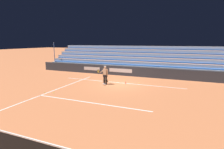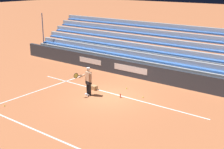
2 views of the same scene
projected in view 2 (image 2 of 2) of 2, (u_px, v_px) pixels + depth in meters
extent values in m
plane|color=#B7663D|center=(109.00, 96.00, 18.53)|extent=(160.00, 160.00, 0.00)
cube|color=white|center=(114.00, 94.00, 18.91)|extent=(12.00, 0.10, 0.01)
cube|color=white|center=(10.00, 100.00, 17.89)|extent=(0.10, 12.00, 0.01)
cube|color=white|center=(35.00, 130.00, 14.35)|extent=(8.22, 0.10, 0.01)
cube|color=#2D333D|center=(145.00, 72.00, 21.47)|extent=(24.54, 0.24, 1.10)
cube|color=silver|center=(130.00, 69.00, 22.04)|extent=(2.80, 0.01, 0.44)
cube|color=silver|center=(90.00, 61.00, 24.24)|extent=(2.20, 0.01, 0.40)
cube|color=#9EA3A8|center=(164.00, 64.00, 23.44)|extent=(23.31, 4.00, 1.10)
cube|color=blue|center=(153.00, 60.00, 22.05)|extent=(22.85, 0.40, 0.12)
cube|color=#9EA3A8|center=(155.00, 58.00, 22.22)|extent=(23.31, 0.24, 0.45)
cube|color=blue|center=(159.00, 52.00, 22.52)|extent=(22.85, 0.40, 0.12)
cube|color=#9EA3A8|center=(161.00, 50.00, 22.69)|extent=(23.31, 0.24, 0.45)
cube|color=blue|center=(164.00, 44.00, 23.00)|extent=(22.85, 0.40, 0.12)
cube|color=#9EA3A8|center=(166.00, 42.00, 23.17)|extent=(23.31, 0.24, 0.45)
cube|color=blue|center=(170.00, 37.00, 23.48)|extent=(22.85, 0.40, 0.12)
cube|color=#9EA3A8|center=(172.00, 34.00, 23.65)|extent=(23.31, 0.24, 0.45)
cube|color=blue|center=(175.00, 30.00, 23.96)|extent=(22.85, 0.40, 0.12)
cube|color=#9EA3A8|center=(177.00, 27.00, 24.13)|extent=(23.31, 0.24, 0.45)
cylinder|color=#4C70B2|center=(43.00, 34.00, 28.20)|extent=(0.08, 0.08, 3.85)
cylinder|color=black|center=(90.00, 89.00, 18.52)|extent=(0.15, 0.15, 0.88)
cylinder|color=black|center=(88.00, 88.00, 18.67)|extent=(0.15, 0.15, 0.88)
cube|color=white|center=(89.00, 95.00, 18.59)|extent=(0.16, 0.30, 0.09)
cube|color=white|center=(87.00, 94.00, 18.75)|extent=(0.16, 0.30, 0.09)
cube|color=black|center=(89.00, 82.00, 18.49)|extent=(0.38, 0.28, 0.20)
cube|color=tan|center=(88.00, 76.00, 18.38)|extent=(0.40, 0.28, 0.58)
sphere|color=tan|center=(88.00, 70.00, 18.25)|extent=(0.21, 0.21, 0.21)
cylinder|color=white|center=(88.00, 68.00, 18.23)|extent=(0.20, 0.20, 0.05)
cylinder|color=tan|center=(91.00, 78.00, 18.22)|extent=(0.09, 0.09, 0.56)
cylinder|color=tan|center=(83.00, 75.00, 18.42)|extent=(0.21, 0.59, 0.24)
cylinder|color=black|center=(80.00, 75.00, 18.26)|extent=(0.09, 0.30, 0.03)
torus|color=black|center=(76.00, 76.00, 18.07)|extent=(0.09, 0.31, 0.31)
cylinder|color=#D6D14C|center=(76.00, 76.00, 18.07)|extent=(0.06, 0.27, 0.27)
cube|color=#A87F51|center=(94.00, 88.00, 19.64)|extent=(0.41, 0.32, 0.26)
sphere|color=#CCE533|center=(143.00, 97.00, 18.28)|extent=(0.07, 0.07, 0.07)
sphere|color=#CCE533|center=(61.00, 82.00, 21.10)|extent=(0.07, 0.07, 0.07)
sphere|color=#CCE533|center=(5.00, 106.00, 17.05)|extent=(0.07, 0.07, 0.07)
sphere|color=#CCE533|center=(126.00, 88.00, 19.79)|extent=(0.07, 0.07, 0.07)
cylinder|color=#EA4C33|center=(120.00, 96.00, 18.31)|extent=(0.07, 0.07, 0.22)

